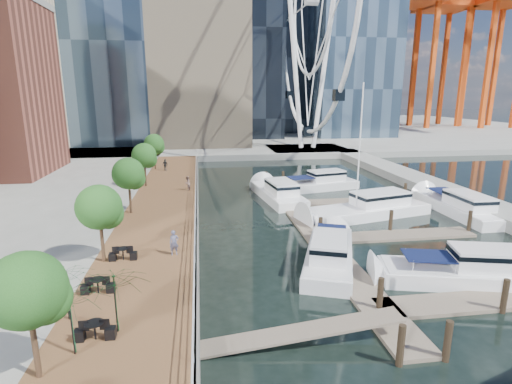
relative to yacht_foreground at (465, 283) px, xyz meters
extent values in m
plane|color=black|center=(-9.27, -0.25, 0.00)|extent=(520.00, 520.00, 0.00)
cube|color=brown|center=(-18.27, 14.75, 0.50)|extent=(6.00, 60.00, 1.00)
cube|color=#595954|center=(-15.27, 14.75, 0.50)|extent=(0.25, 60.00, 1.00)
cube|color=gray|center=(-9.27, 101.75, 0.50)|extent=(200.00, 114.00, 1.00)
cube|color=gray|center=(10.73, 19.75, 0.50)|extent=(4.00, 60.00, 1.00)
cube|color=gray|center=(4.73, 51.75, 0.50)|extent=(14.00, 12.00, 1.00)
cube|color=#6D6051|center=(-6.27, 9.75, 0.10)|extent=(2.00, 32.00, 0.20)
cube|color=#6D6051|center=(-0.27, -2.25, 0.10)|extent=(12.00, 2.00, 0.20)
cube|color=#6D6051|center=(-0.27, 7.75, 0.10)|extent=(12.00, 2.00, 0.20)
cube|color=#6D6051|center=(-0.27, 17.75, 0.10)|extent=(12.00, 2.00, 0.20)
cylinder|color=white|center=(2.23, 51.75, 14.00)|extent=(0.80, 0.80, 26.00)
cylinder|color=white|center=(7.23, 51.75, 14.00)|extent=(0.80, 0.80, 26.00)
torus|color=white|center=(4.73, 51.75, 26.00)|extent=(0.70, 44.70, 44.70)
cylinder|color=#3F2B1C|center=(-20.67, -6.25, 2.20)|extent=(0.20, 0.20, 2.40)
sphere|color=#265B1E|center=(-20.67, -6.25, 4.30)|extent=(2.60, 2.60, 2.60)
cylinder|color=#3F2B1C|center=(-20.67, 3.75, 2.20)|extent=(0.20, 0.20, 2.40)
sphere|color=#265B1E|center=(-20.67, 3.75, 4.30)|extent=(2.60, 2.60, 2.60)
cylinder|color=#3F2B1C|center=(-20.67, 13.75, 2.20)|extent=(0.20, 0.20, 2.40)
sphere|color=#265B1E|center=(-20.67, 13.75, 4.30)|extent=(2.60, 2.60, 2.60)
cylinder|color=#3F2B1C|center=(-20.67, 23.75, 2.20)|extent=(0.20, 0.20, 2.40)
sphere|color=#265B1E|center=(-20.67, 23.75, 4.30)|extent=(2.60, 2.60, 2.60)
cylinder|color=#3F2B1C|center=(-20.67, 33.75, 2.20)|extent=(0.20, 0.20, 2.40)
sphere|color=#265B1E|center=(-20.67, 33.75, 4.30)|extent=(2.60, 2.60, 2.60)
imported|color=#4E4F69|center=(-16.60, 4.14, 1.77)|extent=(0.62, 0.47, 1.55)
imported|color=#8D6A61|center=(-16.22, 21.14, 1.74)|extent=(0.84, 0.90, 1.47)
imported|color=#2E3239|center=(-19.28, 32.61, 1.74)|extent=(0.92, 0.80, 1.48)
imported|color=#103C1F|center=(-19.81, -5.11, 2.33)|extent=(3.14, 3.19, 2.67)
imported|color=#0E3516|center=(-18.48, -3.84, 2.32)|extent=(3.39, 3.44, 2.63)
imported|color=#103E20|center=(-20.77, -2.57, 2.19)|extent=(3.11, 3.15, 2.38)
camera|label=1|loc=(-14.89, -19.14, 10.55)|focal=28.00mm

